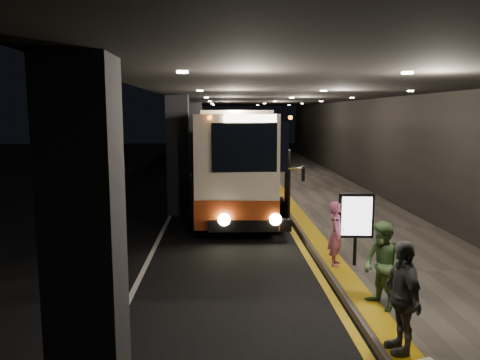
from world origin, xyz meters
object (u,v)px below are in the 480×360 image
object	(u,v)px
coach_third	(230,135)
passenger_boarding	(336,234)
passenger_waiting_green	(382,266)
stanchion_post	(335,243)
coach_main	(241,162)
bag_polka	(397,274)
passenger_waiting_grey	(402,297)
coach_second	(235,143)
info_sign	(356,217)

from	to	relation	value
coach_third	passenger_boarding	size ratio (longest dim) A/B	7.60
passenger_waiting_green	stanchion_post	world-z (taller)	passenger_waiting_green
coach_main	bag_polka	xyz separation A→B (m)	(2.95, -9.47, -1.45)
coach_third	passenger_waiting_grey	distance (m)	35.93
coach_second	passenger_waiting_grey	world-z (taller)	coach_second
passenger_waiting_green	passenger_waiting_grey	bearing A→B (deg)	-29.10
coach_second	passenger_boarding	xyz separation A→B (m)	(1.73, -21.25, -0.81)
passenger_boarding	passenger_waiting_green	size ratio (longest dim) A/B	0.95
passenger_waiting_green	coach_third	bearing A→B (deg)	163.40
coach_second	bag_polka	size ratio (longest dim) A/B	30.22
passenger_waiting_green	info_sign	xyz separation A→B (m)	(0.22, 2.48, 0.35)
passenger_waiting_grey	bag_polka	bearing A→B (deg)	156.52
passenger_waiting_green	bag_polka	xyz separation A→B (m)	(0.80, 1.31, -0.63)
coach_third	passenger_waiting_grey	size ratio (longest dim) A/B	6.76
stanchion_post	coach_second	bearing A→B (deg)	94.49
coach_second	coach_third	size ratio (longest dim) A/B	0.97
coach_main	passenger_waiting_green	bearing A→B (deg)	-75.09
coach_second	info_sign	bearing A→B (deg)	-83.84
coach_main	bag_polka	size ratio (longest dim) A/B	31.77
passenger_waiting_grey	stanchion_post	world-z (taller)	passenger_waiting_grey
passenger_boarding	passenger_waiting_green	world-z (taller)	passenger_waiting_green
coach_third	bag_polka	world-z (taller)	coach_third
passenger_boarding	passenger_waiting_green	bearing A→B (deg)	-156.83
stanchion_post	coach_main	bearing A→B (deg)	102.45
bag_polka	coach_third	bearing A→B (deg)	95.08
coach_main	passenger_waiting_grey	bearing A→B (deg)	-77.63
coach_third	passenger_waiting_green	world-z (taller)	coach_third
info_sign	stanchion_post	world-z (taller)	info_sign
info_sign	stanchion_post	distance (m)	0.79
coach_main	passenger_waiting_green	xyz separation A→B (m)	(2.15, -10.78, -0.82)
coach_third	stanchion_post	distance (m)	31.96
bag_polka	passenger_waiting_green	bearing A→B (deg)	-121.20
coach_second	passenger_waiting_green	world-z (taller)	coach_second
coach_main	stanchion_post	size ratio (longest dim) A/B	10.56
passenger_waiting_green	stanchion_post	size ratio (longest dim) A/B	1.43
coach_third	info_sign	distance (m)	31.90
coach_second	passenger_boarding	distance (m)	21.33
coach_main	info_sign	xyz separation A→B (m)	(2.37, -8.30, -0.47)
stanchion_post	info_sign	bearing A→B (deg)	9.12
coach_main	info_sign	size ratio (longest dim) A/B	6.94
passenger_waiting_grey	bag_polka	xyz separation A→B (m)	(1.05, 2.90, -0.68)
coach_second	passenger_waiting_green	bearing A→B (deg)	-84.97
bag_polka	stanchion_post	size ratio (longest dim) A/B	0.33
coach_main	stanchion_post	xyz separation A→B (m)	(1.85, -8.39, -1.07)
passenger_waiting_grey	passenger_waiting_green	bearing A→B (deg)	167.42
passenger_boarding	stanchion_post	size ratio (longest dim) A/B	1.36
coach_main	coach_third	distance (m)	23.50
info_sign	stanchion_post	xyz separation A→B (m)	(-0.51, -0.08, -0.60)
passenger_boarding	passenger_waiting_grey	world-z (taller)	passenger_waiting_grey
coach_main	passenger_boarding	xyz separation A→B (m)	(1.90, -8.30, -0.87)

